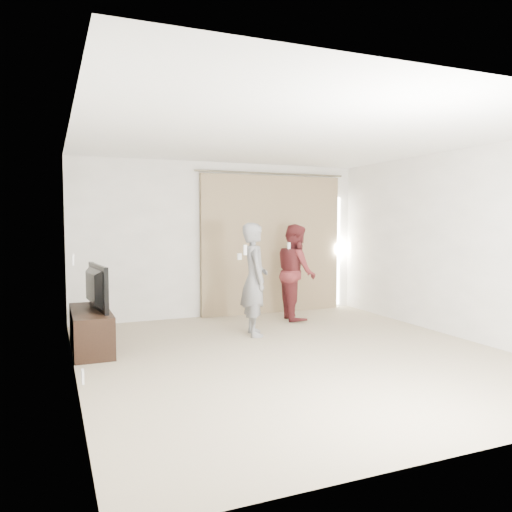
# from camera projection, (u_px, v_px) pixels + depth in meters

# --- Properties ---
(floor) EXTENTS (5.50, 5.50, 0.00)m
(floor) POSITION_uv_depth(u_px,v_px,m) (296.00, 355.00, 6.03)
(floor) COLOR tan
(floor) RESTS_ON ground
(wall_back) EXTENTS (5.00, 0.04, 2.60)m
(wall_back) POSITION_uv_depth(u_px,v_px,m) (222.00, 240.00, 8.47)
(wall_back) COLOR white
(wall_back) RESTS_ON ground
(wall_left) EXTENTS (0.04, 5.50, 2.60)m
(wall_left) POSITION_uv_depth(u_px,v_px,m) (73.00, 253.00, 4.98)
(wall_left) COLOR white
(wall_left) RESTS_ON ground
(ceiling) EXTENTS (5.00, 5.50, 0.01)m
(ceiling) POSITION_uv_depth(u_px,v_px,m) (297.00, 137.00, 5.84)
(ceiling) COLOR white
(ceiling) RESTS_ON wall_back
(curtain) EXTENTS (2.80, 0.11, 2.46)m
(curtain) POSITION_uv_depth(u_px,v_px,m) (273.00, 244.00, 8.76)
(curtain) COLOR #A08762
(curtain) RESTS_ON ground
(tv_console) EXTENTS (0.46, 1.32, 0.51)m
(tv_console) POSITION_uv_depth(u_px,v_px,m) (91.00, 330.00, 6.25)
(tv_console) COLOR black
(tv_console) RESTS_ON ground
(tv) EXTENTS (0.23, 0.99, 0.57)m
(tv) POSITION_uv_depth(u_px,v_px,m) (90.00, 287.00, 6.21)
(tv) COLOR black
(tv) RESTS_ON tv_console
(scratching_post) EXTENTS (0.35, 0.35, 0.46)m
(scratching_post) POSITION_uv_depth(u_px,v_px,m) (99.00, 323.00, 7.01)
(scratching_post) COLOR tan
(scratching_post) RESTS_ON ground
(person_man) EXTENTS (0.48, 0.64, 1.59)m
(person_man) POSITION_uv_depth(u_px,v_px,m) (254.00, 279.00, 7.03)
(person_man) COLOR slate
(person_man) RESTS_ON ground
(person_woman) EXTENTS (0.72, 0.85, 1.57)m
(person_woman) POSITION_uv_depth(u_px,v_px,m) (296.00, 272.00, 8.17)
(person_woman) COLOR maroon
(person_woman) RESTS_ON ground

